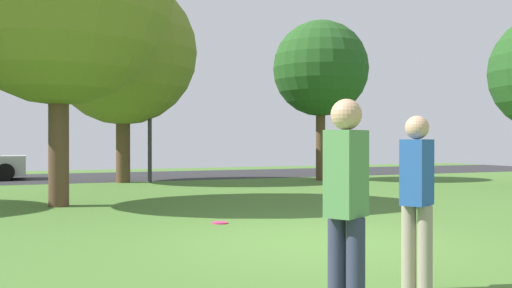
# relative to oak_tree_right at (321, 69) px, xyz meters

# --- Properties ---
(ground_plane) EXTENTS (44.00, 44.00, 0.00)m
(ground_plane) POSITION_rel_oak_tree_right_xyz_m (-6.16, -11.03, -4.10)
(ground_plane) COLOR #47702D
(road_strip) EXTENTS (44.00, 6.40, 0.01)m
(road_strip) POSITION_rel_oak_tree_right_xyz_m (-6.16, 4.97, -4.10)
(road_strip) COLOR #28282B
(road_strip) RESTS_ON ground_plane
(oak_tree_right) EXTENTS (3.52, 3.52, 5.89)m
(oak_tree_right) POSITION_rel_oak_tree_right_xyz_m (0.00, 0.00, 0.00)
(oak_tree_right) COLOR brown
(oak_tree_right) RESTS_ON ground_plane
(oak_tree_left) EXTENTS (5.14, 5.14, 7.15)m
(oak_tree_left) POSITION_rel_oak_tree_right_xyz_m (-6.92, 1.64, 0.46)
(oak_tree_left) COLOR brown
(oak_tree_left) RESTS_ON ground_plane
(person_thrower) EXTENTS (0.39, 0.35, 1.68)m
(person_thrower) POSITION_rel_oak_tree_right_xyz_m (-6.57, -13.77, -3.17)
(person_thrower) COLOR gray
(person_thrower) RESTS_ON ground_plane
(person_catcher) EXTENTS (0.39, 0.35, 1.76)m
(person_catcher) POSITION_rel_oak_tree_right_xyz_m (-7.78, -14.47, -3.12)
(person_catcher) COLOR #2D334C
(person_catcher) RESTS_ON ground_plane
(frisbee_disc) EXTENTS (0.27, 0.27, 0.03)m
(frisbee_disc) POSITION_rel_oak_tree_right_xyz_m (-6.88, -8.84, -4.09)
(frisbee_disc) COLOR #EA2D6B
(frisbee_disc) RESTS_ON ground_plane
(street_lamp_post) EXTENTS (0.14, 0.14, 4.50)m
(street_lamp_post) POSITION_rel_oak_tree_right_xyz_m (-6.08, 1.17, -1.85)
(street_lamp_post) COLOR #2D2D33
(street_lamp_post) RESTS_ON ground_plane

